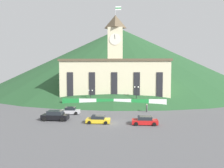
# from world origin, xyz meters

# --- Properties ---
(ground_plane) EXTENTS (160.00, 160.00, 0.00)m
(ground_plane) POSITION_xyz_m (0.00, 0.00, 0.00)
(ground_plane) COLOR #565659
(civic_building) EXTENTS (29.17, 11.64, 26.80)m
(civic_building) POSITION_xyz_m (0.00, 23.34, 6.74)
(civic_building) COLOR beige
(civic_building) RESTS_ON ground
(banner_fence) EXTENTS (25.44, 0.12, 2.32)m
(banner_fence) POSITION_xyz_m (0.00, 14.84, 1.16)
(banner_fence) COLOR #1E8438
(banner_fence) RESTS_ON ground
(hillside_backdrop) EXTENTS (123.47, 123.47, 29.88)m
(hillside_backdrop) POSITION_xyz_m (0.00, 72.98, 14.94)
(hillside_backdrop) COLOR #234C28
(hillside_backdrop) RESTS_ON ground
(street_lamp_far_left) EXTENTS (1.26, 0.36, 4.43)m
(street_lamp_far_left) POSITION_xyz_m (-5.83, 15.73, 3.27)
(street_lamp_far_left) COLOR black
(street_lamp_far_left) RESTS_ON ground
(street_lamp_left) EXTENTS (1.26, 0.36, 5.29)m
(street_lamp_left) POSITION_xyz_m (5.50, 15.73, 3.82)
(street_lamp_left) COLOR black
(street_lamp_left) RESTS_ON ground
(car_black_suv) EXTENTS (4.96, 2.48, 1.80)m
(car_black_suv) POSITION_xyz_m (-10.20, 1.62, 0.83)
(car_black_suv) COLOR black
(car_black_suv) RESTS_ON ground
(car_silver_hatch) EXTENTS (3.94, 2.09, 1.50)m
(car_silver_hatch) POSITION_xyz_m (-8.76, 7.37, 0.69)
(car_silver_hatch) COLOR #B7B7BC
(car_silver_hatch) RESTS_ON ground
(car_red_sedan) EXTENTS (4.42, 2.17, 1.45)m
(car_red_sedan) POSITION_xyz_m (6.16, -0.63, 0.67)
(car_red_sedan) COLOR red
(car_red_sedan) RESTS_ON ground
(car_yellow_coupe) EXTENTS (4.23, 2.19, 1.35)m
(car_yellow_coupe) POSITION_xyz_m (-1.93, -0.07, 0.63)
(car_yellow_coupe) COLOR yellow
(car_yellow_coupe) RESTS_ON ground
(pedestrian) EXTENTS (0.52, 0.52, 1.79)m
(pedestrian) POSITION_xyz_m (7.59, 10.63, 0.97)
(pedestrian) COLOR #4C4C4C
(pedestrian) RESTS_ON ground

